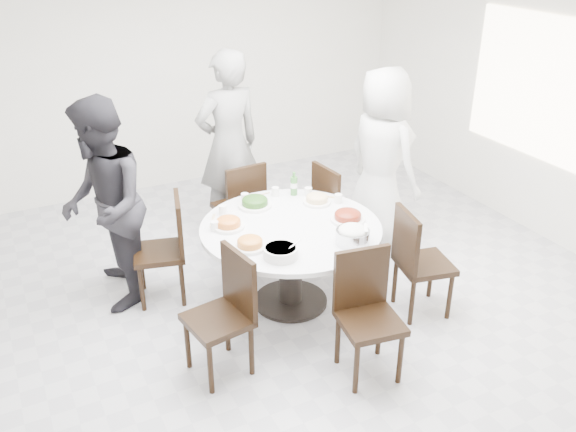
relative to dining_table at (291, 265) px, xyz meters
name	(u,v)px	position (x,y,z in m)	size (l,w,h in m)	color
floor	(282,302)	(-0.07, 0.03, -0.38)	(6.00, 6.00, 0.01)	#B8B7BD
wall_back	(167,72)	(-0.07, 3.03, 1.02)	(6.00, 0.01, 2.80)	white
wall_right	(557,103)	(2.93, 0.03, 1.02)	(0.01, 6.00, 2.80)	white
window	(557,93)	(2.91, 0.03, 1.12)	(0.04, 2.20, 1.40)	white
dining_table	(291,265)	(0.00, 0.00, 0.00)	(1.50, 1.50, 0.75)	white
chair_ne	(341,209)	(0.84, 0.57, 0.10)	(0.42, 0.42, 0.95)	black
chair_n	(238,205)	(-0.02, 1.10, 0.10)	(0.42, 0.42, 0.95)	black
chair_nw	(159,250)	(-0.97, 0.58, 0.10)	(0.42, 0.42, 0.95)	black
chair_sw	(217,318)	(-0.87, -0.55, 0.10)	(0.42, 0.42, 0.95)	black
chair_s	(370,319)	(0.09, -1.07, 0.10)	(0.42, 0.42, 0.95)	black
chair_se	(425,262)	(0.94, -0.60, 0.10)	(0.42, 0.42, 0.95)	black
diner_right	(382,157)	(1.35, 0.65, 0.52)	(0.87, 0.57, 1.79)	silver
diner_middle	(229,145)	(0.06, 1.49, 0.59)	(0.70, 0.46, 1.93)	black
diner_left	(104,206)	(-1.34, 0.74, 0.53)	(0.88, 0.68, 1.81)	black
dish_greens	(255,203)	(-0.11, 0.47, 0.41)	(0.29, 0.29, 0.08)	white
dish_pale	(317,200)	(0.41, 0.28, 0.41)	(0.24, 0.24, 0.07)	white
dish_orange	(228,224)	(-0.47, 0.20, 0.41)	(0.26, 0.26, 0.07)	white
dish_redbrown	(348,217)	(0.47, -0.13, 0.41)	(0.29, 0.29, 0.07)	white
dish_tofu	(250,244)	(-0.45, -0.18, 0.41)	(0.25, 0.25, 0.07)	white
rice_bowl	(353,237)	(0.30, -0.48, 0.43)	(0.26, 0.26, 0.11)	silver
soup_bowl	(281,252)	(-0.30, -0.41, 0.42)	(0.26, 0.26, 0.08)	white
beverage_bottle	(294,184)	(0.31, 0.54, 0.49)	(0.06, 0.06, 0.22)	#32702C
tea_cups	(257,195)	(-0.03, 0.60, 0.42)	(0.07, 0.07, 0.08)	white
chopsticks	(255,195)	(-0.01, 0.69, 0.38)	(0.24, 0.04, 0.01)	tan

